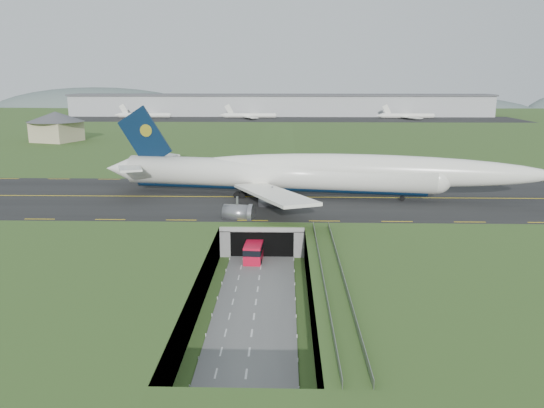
{
  "coord_description": "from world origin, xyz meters",
  "views": [
    {
      "loc": [
        4.39,
        -87.44,
        33.36
      ],
      "look_at": [
        1.58,
        20.0,
        7.59
      ],
      "focal_mm": 35.0,
      "sensor_mm": 36.0,
      "label": 1
    }
  ],
  "objects": [
    {
      "name": "jumbo_jet",
      "position": [
        9.7,
        32.95,
        11.8
      ],
      "size": [
        103.01,
        64.15,
        21.48
      ],
      "rotation": [
        0.0,
        0.0,
        -0.16
      ],
      "color": "white",
      "rests_on": "ground"
    },
    {
      "name": "guideway",
      "position": [
        11.0,
        -19.11,
        5.32
      ],
      "size": [
        3.0,
        53.0,
        7.05
      ],
      "color": "#A8A8A3",
      "rests_on": "ground"
    },
    {
      "name": "taxiway",
      "position": [
        0.0,
        33.0,
        6.09
      ],
      "size": [
        800.0,
        44.0,
        0.18
      ],
      "primitive_type": "cube",
      "color": "black",
      "rests_on": "airfield_deck"
    },
    {
      "name": "service_building",
      "position": [
        -95.18,
        141.01,
        13.7
      ],
      "size": [
        30.03,
        30.03,
        12.99
      ],
      "rotation": [
        0.0,
        0.0,
        -0.32
      ],
      "color": "#BCAF88",
      "rests_on": "ground"
    },
    {
      "name": "airfield_deck",
      "position": [
        0.0,
        0.0,
        3.0
      ],
      "size": [
        800.0,
        800.0,
        6.0
      ],
      "primitive_type": "cube",
      "color": "gray",
      "rests_on": "ground"
    },
    {
      "name": "trench_road",
      "position": [
        0.0,
        -7.5,
        0.1
      ],
      "size": [
        12.0,
        75.0,
        0.2
      ],
      "primitive_type": "cube",
      "color": "slate",
      "rests_on": "ground"
    },
    {
      "name": "ground",
      "position": [
        0.0,
        0.0,
        0.0
      ],
      "size": [
        900.0,
        900.0,
        0.0
      ],
      "primitive_type": "plane",
      "color": "#354F1F",
      "rests_on": "ground"
    },
    {
      "name": "shuttle_tram",
      "position": [
        -1.39,
        6.72,
        1.9
      ],
      "size": [
        3.7,
        8.74,
        3.47
      ],
      "rotation": [
        0.0,
        0.0,
        -0.06
      ],
      "color": "red",
      "rests_on": "ground"
    },
    {
      "name": "cargo_terminal",
      "position": [
        -0.08,
        299.41,
        13.96
      ],
      "size": [
        320.0,
        67.0,
        15.6
      ],
      "color": "#B2B2B2",
      "rests_on": "ground"
    },
    {
      "name": "tunnel_portal",
      "position": [
        0.0,
        16.71,
        3.33
      ],
      "size": [
        17.0,
        22.3,
        6.0
      ],
      "color": "gray",
      "rests_on": "ground"
    },
    {
      "name": "distant_hills",
      "position": [
        64.38,
        430.0,
        -4.0
      ],
      "size": [
        700.0,
        91.0,
        60.0
      ],
      "color": "#51615E",
      "rests_on": "ground"
    }
  ]
}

